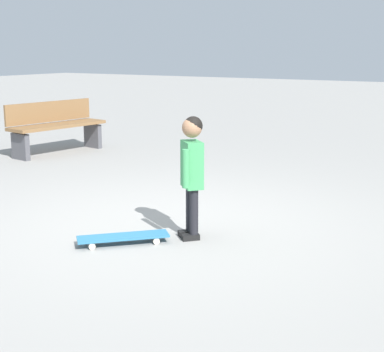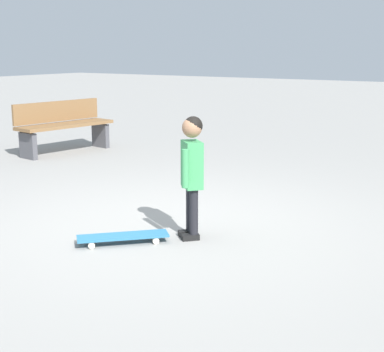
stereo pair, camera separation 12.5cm
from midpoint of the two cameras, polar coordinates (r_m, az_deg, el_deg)
ground_plane at (r=5.56m, az=-3.75°, el=-4.61°), size 50.00×50.00×0.00m
child_person at (r=4.97m, az=-0.73°, el=1.20°), size 0.39×0.28×1.06m
skateboard at (r=5.00m, az=-7.42°, el=-5.92°), size 0.68×0.67×0.07m
street_bench at (r=9.44m, az=-13.47°, el=4.74°), size 1.64×0.65×0.80m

